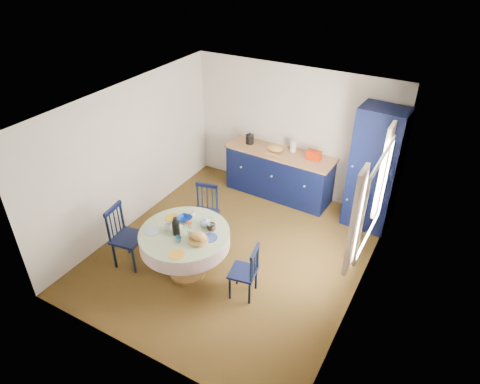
% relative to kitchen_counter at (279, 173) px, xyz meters
% --- Properties ---
extents(floor, '(4.50, 4.50, 0.00)m').
position_rel_kitchen_counter_xyz_m(floor, '(0.11, -1.96, -0.48)').
color(floor, black).
rests_on(floor, ground).
extents(ceiling, '(4.50, 4.50, 0.00)m').
position_rel_kitchen_counter_xyz_m(ceiling, '(0.11, -1.96, 2.02)').
color(ceiling, white).
rests_on(ceiling, wall_back).
extents(wall_back, '(4.00, 0.02, 2.50)m').
position_rel_kitchen_counter_xyz_m(wall_back, '(0.11, 0.29, 0.77)').
color(wall_back, silver).
rests_on(wall_back, floor).
extents(wall_left, '(0.02, 4.50, 2.50)m').
position_rel_kitchen_counter_xyz_m(wall_left, '(-1.89, -1.96, 0.77)').
color(wall_left, silver).
rests_on(wall_left, floor).
extents(wall_right, '(0.02, 4.50, 2.50)m').
position_rel_kitchen_counter_xyz_m(wall_right, '(2.11, -1.96, 0.77)').
color(wall_right, silver).
rests_on(wall_right, floor).
extents(window, '(0.10, 1.74, 1.45)m').
position_rel_kitchen_counter_xyz_m(window, '(2.06, -1.66, 1.04)').
color(window, white).
rests_on(window, wall_right).
extents(kitchen_counter, '(2.13, 0.75, 1.18)m').
position_rel_kitchen_counter_xyz_m(kitchen_counter, '(0.00, 0.00, 0.00)').
color(kitchen_counter, black).
rests_on(kitchen_counter, floor).
extents(pantry_cabinet, '(0.80, 0.59, 2.17)m').
position_rel_kitchen_counter_xyz_m(pantry_cabinet, '(1.77, -0.11, 0.61)').
color(pantry_cabinet, black).
rests_on(pantry_cabinet, floor).
extents(dining_table, '(1.32, 1.32, 1.08)m').
position_rel_kitchen_counter_xyz_m(dining_table, '(-0.24, -2.75, 0.19)').
color(dining_table, brown).
rests_on(dining_table, floor).
extents(chair_left, '(0.50, 0.51, 1.01)m').
position_rel_kitchen_counter_xyz_m(chair_left, '(-1.21, -2.97, 0.03)').
color(chair_left, black).
rests_on(chair_left, floor).
extents(chair_far, '(0.50, 0.48, 0.95)m').
position_rel_kitchen_counter_xyz_m(chair_far, '(-0.53, -1.80, -0.00)').
color(chair_far, black).
rests_on(chair_far, floor).
extents(chair_right, '(0.43, 0.44, 0.86)m').
position_rel_kitchen_counter_xyz_m(chair_right, '(0.73, -2.69, -0.05)').
color(chair_right, black).
rests_on(chair_right, floor).
extents(mug_a, '(0.12, 0.12, 0.10)m').
position_rel_kitchen_counter_xyz_m(mug_a, '(-0.48, -2.82, 0.36)').
color(mug_a, silver).
rests_on(mug_a, dining_table).
extents(mug_b, '(0.09, 0.09, 0.09)m').
position_rel_kitchen_counter_xyz_m(mug_b, '(-0.19, -2.97, 0.36)').
color(mug_b, '#285A66').
rests_on(mug_b, dining_table).
extents(mug_c, '(0.14, 0.14, 0.11)m').
position_rel_kitchen_counter_xyz_m(mug_c, '(0.07, -2.52, 0.37)').
color(mug_c, black).
rests_on(mug_c, dining_table).
extents(mug_d, '(0.09, 0.09, 0.09)m').
position_rel_kitchen_counter_xyz_m(mug_d, '(-0.37, -2.36, 0.36)').
color(mug_d, silver).
rests_on(mug_d, dining_table).
extents(cobalt_bowl, '(0.22, 0.22, 0.05)m').
position_rel_kitchen_counter_xyz_m(cobalt_bowl, '(-0.41, -2.51, 0.34)').
color(cobalt_bowl, navy).
rests_on(cobalt_bowl, dining_table).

